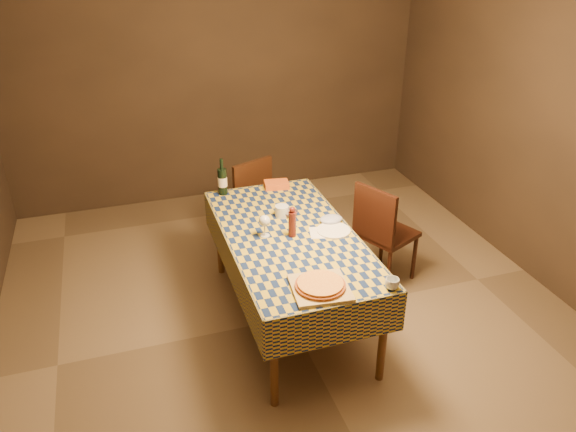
{
  "coord_description": "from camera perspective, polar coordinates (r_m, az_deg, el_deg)",
  "views": [
    {
      "loc": [
        -1.13,
        -3.42,
        2.82
      ],
      "look_at": [
        0.0,
        0.05,
        0.9
      ],
      "focal_mm": 35.0,
      "sensor_mm": 36.0,
      "label": 1
    }
  ],
  "objects": [
    {
      "name": "dining_table",
      "position": [
        4.19,
        0.21,
        -2.8
      ],
      "size": [
        0.94,
        1.84,
        0.77
      ],
      "color": "brown",
      "rests_on": "ground"
    },
    {
      "name": "white_plate",
      "position": [
        4.2,
        4.65,
        -1.48
      ],
      "size": [
        0.29,
        0.29,
        0.01
      ],
      "primitive_type": "cylinder",
      "rotation": [
        0.0,
        0.0,
        -0.19
      ],
      "color": "white",
      "rests_on": "dining_table"
    },
    {
      "name": "wine_bottle",
      "position": [
        4.75,
        -6.68,
        3.57
      ],
      "size": [
        0.1,
        0.1,
        0.32
      ],
      "color": "black",
      "rests_on": "dining_table"
    },
    {
      "name": "room",
      "position": [
        3.89,
        0.23,
        5.54
      ],
      "size": [
        5.0,
        5.1,
        2.7
      ],
      "color": "brown",
      "rests_on": "ground"
    },
    {
      "name": "flour_bag",
      "position": [
        4.32,
        4.39,
        -0.31
      ],
      "size": [
        0.21,
        0.17,
        0.05
      ],
      "primitive_type": "ellipsoid",
      "rotation": [
        0.0,
        0.0,
        0.23
      ],
      "color": "#9DA5C9",
      "rests_on": "dining_table"
    },
    {
      "name": "chair_far",
      "position": [
        5.27,
        -4.29,
        1.82
      ],
      "size": [
        0.55,
        0.55,
        0.93
      ],
      "color": "black",
      "rests_on": "ground"
    },
    {
      "name": "pizza",
      "position": [
        3.54,
        3.3,
        -6.96
      ],
      "size": [
        0.41,
        0.41,
        0.03
      ],
      "color": "brown",
      "rests_on": "cutting_board"
    },
    {
      "name": "pepper_mill",
      "position": [
        4.08,
        0.43,
        -0.67
      ],
      "size": [
        0.07,
        0.07,
        0.24
      ],
      "color": "#511712",
      "rests_on": "dining_table"
    },
    {
      "name": "tumbler",
      "position": [
        3.61,
        10.54,
        -6.78
      ],
      "size": [
        0.11,
        0.11,
        0.07
      ],
      "primitive_type": "imported",
      "rotation": [
        0.0,
        0.0,
        0.16
      ],
      "color": "silver",
      "rests_on": "dining_table"
    },
    {
      "name": "cutting_board",
      "position": [
        3.56,
        3.29,
        -7.31
      ],
      "size": [
        0.39,
        0.39,
        0.02
      ],
      "primitive_type": "cube",
      "rotation": [
        0.0,
        0.0,
        -0.11
      ],
      "color": "tan",
      "rests_on": "dining_table"
    },
    {
      "name": "bowl",
      "position": [
        4.4,
        0.17,
        0.27
      ],
      "size": [
        0.16,
        0.16,
        0.04
      ],
      "primitive_type": "imported",
      "rotation": [
        0.0,
        0.0,
        -0.37
      ],
      "color": "#5A424B",
      "rests_on": "dining_table"
    },
    {
      "name": "flour_patch",
      "position": [
        4.18,
        3.81,
        -1.68
      ],
      "size": [
        0.26,
        0.23,
        0.0
      ],
      "primitive_type": "cube",
      "rotation": [
        0.0,
        0.0,
        -0.24
      ],
      "color": "silver",
      "rests_on": "dining_table"
    },
    {
      "name": "deli_tub",
      "position": [
        4.38,
        -0.63,
        0.5
      ],
      "size": [
        0.14,
        0.14,
        0.09
      ],
      "primitive_type": "cylinder",
      "rotation": [
        0.0,
        0.0,
        0.41
      ],
      "color": "silver",
      "rests_on": "dining_table"
    },
    {
      "name": "wine_glass",
      "position": [
        4.08,
        -2.4,
        -0.57
      ],
      "size": [
        0.09,
        0.09,
        0.17
      ],
      "color": "silver",
      "rests_on": "dining_table"
    },
    {
      "name": "chair_right",
      "position": [
        4.79,
        9.49,
        -1.35
      ],
      "size": [
        0.56,
        0.56,
        0.93
      ],
      "color": "black",
      "rests_on": "ground"
    },
    {
      "name": "takeout_container",
      "position": [
        4.88,
        -1.17,
        3.22
      ],
      "size": [
        0.23,
        0.17,
        0.05
      ],
      "primitive_type": "cube",
      "rotation": [
        0.0,
        0.0,
        -0.15
      ],
      "color": "#C8541A",
      "rests_on": "dining_table"
    }
  ]
}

